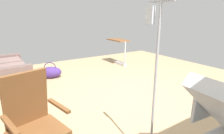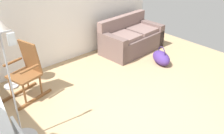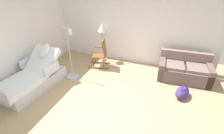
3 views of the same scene
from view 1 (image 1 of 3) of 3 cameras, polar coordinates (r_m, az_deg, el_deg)
The scene contains 5 objects.
ground_plane at distance 3.63m, azimuth 4.85°, elevation -9.28°, with size 7.25×7.25×0.00m, color tan.
couch at distance 4.73m, azimuth -31.73°, elevation -1.66°, with size 1.65×0.96×0.85m.
rocking_chair at distance 2.00m, azimuth -24.21°, elevation -17.13°, with size 0.85×0.65×1.05m.
overbed_table at distance 5.83m, azimuth 2.42°, elevation 6.01°, with size 0.84×0.41×0.84m.
duffel_bag at distance 4.85m, azimuth -19.61°, elevation -1.64°, with size 0.50×0.64×0.43m.
Camera 1 is at (-2.60, 2.00, 1.55)m, focal length 27.75 mm.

